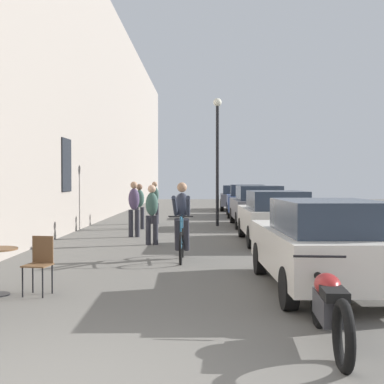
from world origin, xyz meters
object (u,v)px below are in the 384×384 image
cyclist_on_bicycle (182,223)px  pedestrian_furthest (155,200)px  parked_motorcycle (329,307)px  parked_car_fifth (235,197)px  street_lamp (217,145)px  parked_car_second (274,216)px  parked_car_nearest (322,243)px  pedestrian_near (152,211)px  parked_car_third (257,205)px  pedestrian_mid (134,206)px  parked_car_fourth (246,200)px  cafe_chair_mid_toward_wall (40,261)px  pedestrian_far (139,204)px

cyclist_on_bicycle → pedestrian_furthest: size_ratio=1.03×
parked_motorcycle → parked_car_fifth: bearing=88.6°
parked_motorcycle → street_lamp: bearing=93.0°
parked_motorcycle → parked_car_second: bearing=85.7°
cyclist_on_bicycle → parked_car_nearest: cyclist_on_bicycle is taller
street_lamp → pedestrian_near: bearing=-108.4°
cyclist_on_bicycle → parked_car_third: bearing=73.0°
parked_car_third → parked_car_fifth: 10.73m
street_lamp → parked_motorcycle: 14.73m
pedestrian_furthest → parked_car_second: pedestrian_furthest is taller
cyclist_on_bicycle → parked_motorcycle: cyclist_on_bicycle is taller
pedestrian_near → pedestrian_mid: 2.06m
parked_car_nearest → parked_car_third: (0.21, 11.52, 0.05)m
pedestrian_furthest → parked_car_nearest: (3.80, -12.68, -0.20)m
cyclist_on_bicycle → pedestrian_near: 2.80m
pedestrian_near → pedestrian_mid: bearing=111.0°
pedestrian_furthest → parked_car_third: size_ratio=0.39×
street_lamp → parked_car_fourth: (1.55, 5.22, -2.31)m
cyclist_on_bicycle → pedestrian_near: (-0.92, 2.64, 0.11)m
cafe_chair_mid_toward_wall → pedestrian_far: size_ratio=0.55×
cafe_chair_mid_toward_wall → pedestrian_mid: 8.11m
parked_car_fifth → parked_car_second: bearing=-89.8°
parked_car_nearest → parked_car_fifth: 22.26m
cyclist_on_bicycle → parked_car_fifth: (2.41, 19.08, -0.05)m
pedestrian_far → parked_car_fourth: (4.38, 6.64, -0.11)m
parked_motorcycle → pedestrian_mid: bearing=108.2°
pedestrian_far → parked_car_fourth: pedestrian_far is taller
cyclist_on_bicycle → parked_car_third: 8.73m
pedestrian_near → pedestrian_far: bearing=101.0°
pedestrian_furthest → parked_car_nearest: pedestrian_furthest is taller
parked_car_nearest → parked_motorcycle: parked_car_nearest is taller
pedestrian_near → pedestrian_far: 4.57m
parked_car_fourth → parked_motorcycle: parked_car_fourth is taller
cafe_chair_mid_toward_wall → parked_motorcycle: bearing=-31.7°
pedestrian_mid → cyclist_on_bicycle: bearing=-70.1°
parked_car_third → parked_motorcycle: size_ratio=2.04×
cyclist_on_bicycle → pedestrian_far: 7.35m
cyclist_on_bicycle → pedestrian_far: (-1.79, 7.13, 0.10)m
parked_car_nearest → street_lamp: bearing=96.3°
pedestrian_furthest → pedestrian_far: bearing=-98.0°
cafe_chair_mid_toward_wall → cyclist_on_bicycle: (2.06, 3.52, 0.29)m
pedestrian_near → pedestrian_furthest: 6.88m
cyclist_on_bicycle → parked_car_fourth: bearing=79.3°
cyclist_on_bicycle → parked_car_second: (2.47, 3.13, -0.05)m
parked_car_fourth → parked_car_fifth: (-0.18, 5.30, -0.04)m
pedestrian_near → parked_motorcycle: pedestrian_near is taller
pedestrian_far → pedestrian_furthest: size_ratio=0.95×
pedestrian_furthest → parked_motorcycle: pedestrian_furthest is taller
pedestrian_furthest → cyclist_on_bicycle: bearing=-81.3°
parked_car_second → parked_car_third: 5.22m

